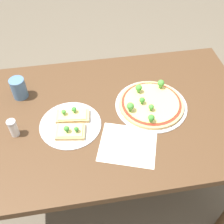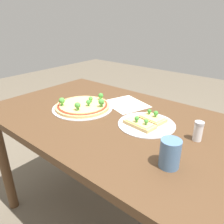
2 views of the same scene
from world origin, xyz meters
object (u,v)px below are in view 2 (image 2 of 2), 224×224
object	(u,v)px
pizza_tray_whole	(83,106)
pizza_tray_slice	(146,122)
drinking_cup	(170,154)
dining_table	(116,134)
condiment_shaker	(198,131)

from	to	relation	value
pizza_tray_whole	pizza_tray_slice	size ratio (longest dim) A/B	1.23
pizza_tray_slice	drinking_cup	xyz separation A→B (m)	(-0.22, 0.22, 0.04)
dining_table	pizza_tray_whole	bearing A→B (deg)	4.26
drinking_cup	condiment_shaker	world-z (taller)	drinking_cup
dining_table	condiment_shaker	bearing A→B (deg)	-172.42
pizza_tray_whole	dining_table	bearing A→B (deg)	-175.74
dining_table	pizza_tray_slice	size ratio (longest dim) A/B	5.09
drinking_cup	condiment_shaker	size ratio (longest dim) A/B	1.22
dining_table	drinking_cup	distance (m)	0.44
pizza_tray_whole	drinking_cup	size ratio (longest dim) A/B	3.26
dining_table	condiment_shaker	xyz separation A→B (m)	(-0.39, -0.05, 0.14)
dining_table	condiment_shaker	world-z (taller)	condiment_shaker
condiment_shaker	drinking_cup	bearing A→B (deg)	87.09
dining_table	pizza_tray_whole	distance (m)	0.25
dining_table	condiment_shaker	distance (m)	0.41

